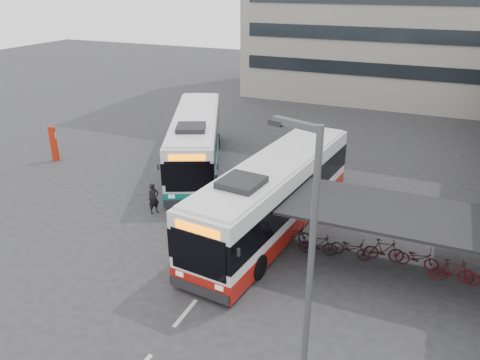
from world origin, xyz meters
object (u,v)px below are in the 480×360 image
at_px(bus_teal, 196,141).
at_px(pedestrian, 154,199).
at_px(lamp_post, 307,265).
at_px(bus_main, 274,195).

height_order(bus_teal, pedestrian, bus_teal).
distance_m(pedestrian, lamp_post, 13.75).
height_order(pedestrian, lamp_post, lamp_post).
height_order(bus_teal, lamp_post, lamp_post).
bearing_deg(bus_teal, lamp_post, -77.68).
height_order(bus_main, pedestrian, bus_main).
relative_size(bus_main, bus_teal, 1.04).
relative_size(bus_teal, lamp_post, 1.50).
height_order(bus_main, bus_teal, bus_main).
bearing_deg(pedestrian, bus_main, -53.44).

